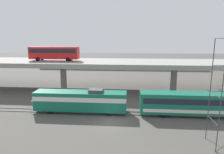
% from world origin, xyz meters
% --- Properties ---
extents(ground_plane, '(260.00, 260.00, 0.00)m').
position_xyz_m(ground_plane, '(0.00, 0.00, 0.00)').
color(ground_plane, '#4C4944').
extents(rail_strip_near, '(110.00, 0.12, 0.12)m').
position_xyz_m(rail_strip_near, '(0.00, 3.29, 0.06)').
color(rail_strip_near, '#59544C').
rests_on(rail_strip_near, ground_plane).
extents(rail_strip_far, '(110.00, 0.12, 0.12)m').
position_xyz_m(rail_strip_far, '(0.00, 4.71, 0.06)').
color(rail_strip_far, '#59544C').
rests_on(rail_strip_far, ground_plane).
extents(train_locomotive, '(16.91, 3.04, 4.18)m').
position_xyz_m(train_locomotive, '(-6.25, 4.00, 2.19)').
color(train_locomotive, '#14664C').
rests_on(train_locomotive, ground_plane).
extents(train_coach_lead, '(21.06, 3.04, 3.86)m').
position_xyz_m(train_coach_lead, '(15.27, 4.00, 2.17)').
color(train_coach_lead, '#14664C').
rests_on(train_coach_lead, ground_plane).
extents(highway_overpass, '(96.00, 12.55, 7.06)m').
position_xyz_m(highway_overpass, '(0.00, 20.00, 6.39)').
color(highway_overpass, gray).
rests_on(highway_overpass, ground_plane).
extents(transit_bus_on_overpass, '(12.00, 2.68, 3.40)m').
position_xyz_m(transit_bus_on_overpass, '(-15.49, 19.49, 9.12)').
color(transit_bus_on_overpass, red).
rests_on(transit_bus_on_overpass, highway_overpass).
extents(pier_parking_lot, '(65.28, 13.31, 1.57)m').
position_xyz_m(pier_parking_lot, '(0.00, 55.00, 0.78)').
color(pier_parking_lot, gray).
rests_on(pier_parking_lot, ground_plane).
extents(parked_car_0, '(4.52, 1.99, 1.50)m').
position_xyz_m(parked_car_0, '(13.41, 54.33, 2.34)').
color(parked_car_0, maroon).
rests_on(parked_car_0, pier_parking_lot).
extents(parked_car_1, '(4.02, 1.82, 1.50)m').
position_xyz_m(parked_car_1, '(15.98, 51.93, 2.34)').
color(parked_car_1, '#B7B7BC').
rests_on(parked_car_1, pier_parking_lot).
extents(parked_car_2, '(4.01, 1.97, 1.50)m').
position_xyz_m(parked_car_2, '(1.03, 56.39, 2.34)').
color(parked_car_2, '#9E998C').
rests_on(parked_car_2, pier_parking_lot).
extents(parked_car_3, '(4.55, 1.90, 1.50)m').
position_xyz_m(parked_car_3, '(22.11, 57.09, 2.34)').
color(parked_car_3, '#0C4C26').
rests_on(parked_car_3, pier_parking_lot).
extents(parked_car_4, '(4.44, 1.93, 1.50)m').
position_xyz_m(parked_car_4, '(-22.78, 51.70, 2.34)').
color(parked_car_4, silver).
rests_on(parked_car_4, pier_parking_lot).
extents(parked_car_5, '(4.13, 1.99, 1.50)m').
position_xyz_m(parked_car_5, '(23.17, 52.54, 2.34)').
color(parked_car_5, '#B7B7BC').
rests_on(parked_car_5, pier_parking_lot).
extents(parked_car_6, '(4.12, 1.83, 1.50)m').
position_xyz_m(parked_car_6, '(-7.37, 54.69, 2.34)').
color(parked_car_6, '#515459').
rests_on(parked_car_6, pier_parking_lot).
extents(harbor_water, '(140.00, 36.00, 0.01)m').
position_xyz_m(harbor_water, '(0.00, 78.00, 0.00)').
color(harbor_water, '#2D5170').
rests_on(harbor_water, ground_plane).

